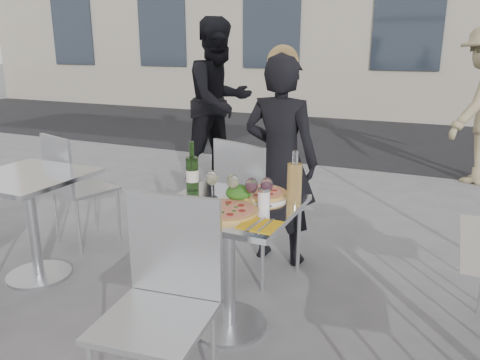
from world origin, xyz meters
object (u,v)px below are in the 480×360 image
at_px(pizza_near, 225,211).
at_px(salad_plate, 239,194).
at_px(main_table, 229,241).
at_px(wineglass_white_a, 212,179).
at_px(wineglass_white_b, 233,182).
at_px(wine_bottle, 192,172).
at_px(napkin_left, 169,212).
at_px(side_chair_lfar, 73,181).
at_px(carafe, 294,182).
at_px(chair_far, 251,199).
at_px(pizza_far, 260,194).
at_px(napkin_right, 260,225).
at_px(side_table_left, 30,204).
at_px(woman_diner, 280,161).
at_px(chair_near, 164,290).
at_px(wineglass_red_a, 252,187).
at_px(wineglass_red_b, 267,186).
at_px(pedestrian_a, 220,101).
at_px(sugar_shaker, 264,198).

xyz_separation_m(pizza_near, salad_plate, (-0.02, 0.21, 0.03)).
height_order(main_table, pizza_near, pizza_near).
xyz_separation_m(wineglass_white_a, wineglass_white_b, (0.14, -0.02, 0.00)).
distance_m(wine_bottle, napkin_left, 0.41).
xyz_separation_m(side_chair_lfar, wineglass_white_a, (1.50, -0.47, 0.31)).
xyz_separation_m(pizza_near, carafe, (0.27, 0.30, 0.11)).
relative_size(side_chair_lfar, wineglass_white_a, 5.85).
bearing_deg(chair_far, carafe, 155.14).
bearing_deg(carafe, pizza_near, -132.44).
bearing_deg(pizza_far, napkin_right, -67.38).
height_order(side_table_left, woman_diner, woman_diner).
xyz_separation_m(wineglass_white_b, napkin_right, (0.27, -0.27, -0.11)).
bearing_deg(woman_diner, side_table_left, 36.43).
bearing_deg(pizza_far, wineglass_white_b, -124.61).
height_order(side_chair_lfar, salad_plate, side_chair_lfar).
xyz_separation_m(chair_near, wineglass_white_a, (-0.15, 0.73, 0.29)).
relative_size(pizza_far, wineglass_red_a, 2.21).
height_order(side_chair_lfar, wineglass_white_a, side_chair_lfar).
height_order(chair_near, wineglass_red_b, chair_near).
xyz_separation_m(main_table, carafe, (0.31, 0.18, 0.33)).
bearing_deg(pizza_far, wineglass_red_a, -82.05).
bearing_deg(pizza_near, napkin_left, -156.11).
relative_size(side_table_left, pizza_far, 2.15).
bearing_deg(pedestrian_a, side_table_left, -155.49).
height_order(pizza_far, sugar_shaker, sugar_shaker).
bearing_deg(pizza_far, pedestrian_a, 121.14).
bearing_deg(wineglass_white_a, salad_plate, 5.90).
xyz_separation_m(pedestrian_a, wineglass_red_a, (1.60, -2.78, -0.10)).
height_order(wineglass_white_b, wineglass_red_a, same).
height_order(pizza_near, napkin_right, pizza_near).
xyz_separation_m(side_chair_lfar, woman_diner, (1.58, 0.44, 0.22)).
relative_size(sugar_shaker, wineglass_red_a, 0.68).
xyz_separation_m(side_table_left, wineglass_red_b, (1.69, 0.07, 0.32)).
distance_m(main_table, wineglass_red_a, 0.34).
xyz_separation_m(salad_plate, sugar_shaker, (0.17, -0.06, 0.02)).
bearing_deg(napkin_right, wine_bottle, 150.57).
bearing_deg(side_table_left, napkin_left, -10.54).
bearing_deg(wineglass_red_a, salad_plate, 147.82).
height_order(wine_bottle, wineglass_red_b, wine_bottle).
bearing_deg(wineglass_red_b, wineglass_white_a, 179.19).
bearing_deg(side_table_left, wineglass_red_a, 1.12).
bearing_deg(salad_plate, sugar_shaker, -19.99).
bearing_deg(pizza_near, side_table_left, 175.59).
bearing_deg(pizza_near, carafe, 47.56).
xyz_separation_m(salad_plate, wineglass_white_b, (-0.02, -0.03, 0.07)).
relative_size(pizza_far, napkin_left, 1.74).
xyz_separation_m(salad_plate, napkin_right, (0.25, -0.30, -0.03)).
xyz_separation_m(side_table_left, napkin_right, (1.77, -0.21, 0.21)).
height_order(pizza_near, wineglass_red_a, wineglass_red_a).
height_order(wineglass_white_a, wineglass_white_b, same).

